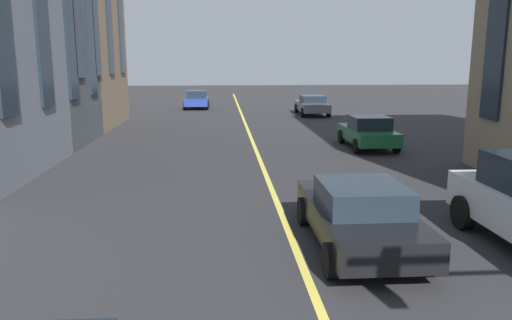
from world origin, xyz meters
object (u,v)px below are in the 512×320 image
Objects in this scene: car_blue_trailing at (197,100)px; car_grey_parked_b at (312,105)px; car_green_oncoming at (368,132)px; car_black_parked_a at (359,214)px.

car_blue_trailing reaches higher than car_grey_parked_b.
car_green_oncoming reaches higher than car_black_parked_a.
car_blue_trailing is 0.89× the size of car_grey_parked_b.
car_green_oncoming is 0.89× the size of car_grey_parked_b.
car_black_parked_a is (-24.81, 3.62, 0.00)m from car_grey_parked_b.
car_grey_parked_b is 1.00× the size of car_black_parked_a.
car_black_parked_a is at bearing 171.69° from car_grey_parked_b.
car_black_parked_a is (-11.48, 3.62, 0.00)m from car_green_oncoming.
car_blue_trailing is 20.47m from car_green_oncoming.
car_grey_parked_b is (-5.40, -8.25, 0.00)m from car_blue_trailing.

